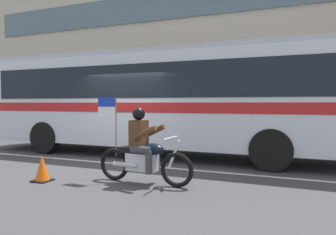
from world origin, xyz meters
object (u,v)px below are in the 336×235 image
(transit_bus, at_px, (164,96))
(fire_hydrant, at_px, (94,127))
(motorcycle_with_rider, at_px, (143,151))
(traffic_cone, at_px, (42,169))

(transit_bus, relative_size, fire_hydrant, 16.18)
(transit_bus, distance_m, motorcycle_with_rider, 3.79)
(traffic_cone, bearing_deg, transit_bus, 75.75)
(fire_hydrant, bearing_deg, traffic_cone, -61.64)
(transit_bus, xyz_separation_m, motorcycle_with_rider, (1.02, -3.44, -1.22))
(fire_hydrant, bearing_deg, motorcycle_with_rider, -47.72)
(transit_bus, height_order, fire_hydrant, transit_bus)
(fire_hydrant, bearing_deg, transit_bus, -32.13)
(transit_bus, bearing_deg, motorcycle_with_rider, -73.50)
(motorcycle_with_rider, xyz_separation_m, traffic_cone, (-2.06, -0.65, -0.41))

